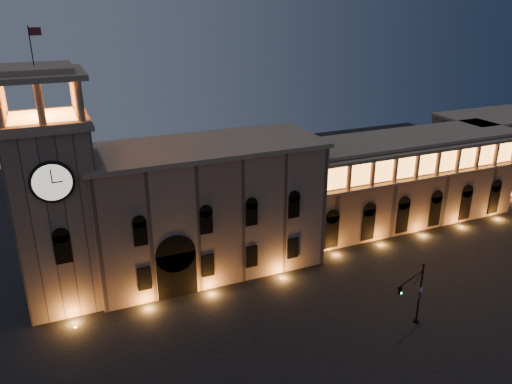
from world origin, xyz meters
TOP-DOWN VIEW (x-y plane):
  - ground at (0.00, 0.00)m, footprint 160.00×160.00m
  - government_building at (-2.08, 21.93)m, footprint 30.80×12.80m
  - clock_tower at (-20.50, 20.98)m, footprint 9.80×9.80m
  - colonnade_wing at (32.00, 23.92)m, footprint 40.60×11.50m
  - secondary_building at (58.00, 30.00)m, footprint 20.00×12.00m
  - traffic_light at (14.96, -0.49)m, footprint 5.31×2.28m

SIDE VIEW (x-z plane):
  - ground at x=0.00m, z-range 0.00..0.00m
  - traffic_light at x=14.96m, z-range 0.19..7.92m
  - secondary_building at x=58.00m, z-range 0.00..14.00m
  - colonnade_wing at x=32.00m, z-range 0.08..14.58m
  - government_building at x=-2.08m, z-range -0.03..17.57m
  - clock_tower at x=-20.50m, z-range -3.70..28.70m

